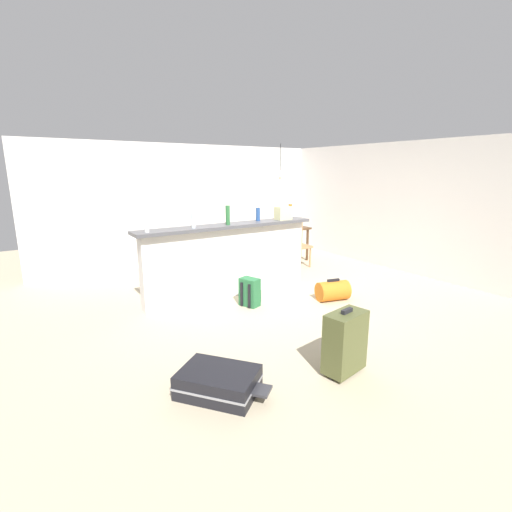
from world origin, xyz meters
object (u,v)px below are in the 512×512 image
at_px(suitcase_flat_black, 219,382).
at_px(suitcase_upright_olive, 345,342).
at_px(dining_chair_near_partition, 297,242).
at_px(duffel_bag_orange, 333,291).
at_px(bottle_amber, 290,211).
at_px(bottle_clear, 193,219).
at_px(grocery_bag, 283,213).
at_px(bottle_green, 228,215).
at_px(backpack_green, 250,292).
at_px(bottle_white, 146,221).
at_px(dining_table, 281,232).
at_px(pendant_lamp, 280,174).
at_px(bottle_blue, 258,214).

xyz_separation_m(suitcase_flat_black, suitcase_upright_olive, (1.19, -0.38, 0.22)).
xyz_separation_m(dining_chair_near_partition, suitcase_flat_black, (-3.53, -3.13, -0.41)).
relative_size(dining_chair_near_partition, duffel_bag_orange, 1.71).
distance_m(bottle_amber, dining_chair_near_partition, 1.34).
bearing_deg(bottle_clear, grocery_bag, 1.76).
distance_m(bottle_clear, suitcase_upright_olive, 2.79).
distance_m(bottle_green, grocery_bag, 1.09).
height_order(backpack_green, suitcase_upright_olive, suitcase_upright_olive).
distance_m(bottle_white, bottle_green, 1.25).
bearing_deg(bottle_amber, bottle_clear, -175.21).
bearing_deg(backpack_green, bottle_green, 95.40).
distance_m(dining_table, suitcase_upright_olive, 4.73).
bearing_deg(grocery_bag, suitcase_flat_black, -137.53).
bearing_deg(suitcase_upright_olive, suitcase_flat_black, 162.26).
bearing_deg(bottle_white, pendant_lamp, 22.98).
height_order(bottle_clear, dining_chair_near_partition, bottle_clear).
height_order(duffel_bag_orange, suitcase_upright_olive, suitcase_upright_olive).
xyz_separation_m(bottle_white, bottle_clear, (0.67, -0.01, -0.02)).
height_order(bottle_clear, suitcase_upright_olive, bottle_clear).
bearing_deg(bottle_amber, bottle_green, -174.18).
bearing_deg(bottle_green, suitcase_upright_olive, -94.30).
height_order(bottle_amber, grocery_bag, bottle_amber).
bearing_deg(bottle_amber, backpack_green, -152.23).
distance_m(dining_chair_near_partition, duffel_bag_orange, 2.18).
bearing_deg(bottle_white, bottle_amber, 3.26).
bearing_deg(pendant_lamp, bottle_blue, -138.27).
xyz_separation_m(dining_chair_near_partition, pendant_lamp, (-0.08, 0.51, 1.38)).
distance_m(bottle_blue, duffel_bag_orange, 1.72).
height_order(bottle_green, dining_chair_near_partition, bottle_green).
relative_size(bottle_green, grocery_bag, 1.13).
relative_size(bottle_blue, bottle_amber, 0.90).
bearing_deg(dining_chair_near_partition, bottle_blue, -153.17).
bearing_deg(bottle_white, dining_table, 23.50).
bearing_deg(grocery_bag, suitcase_upright_olive, -115.88).
distance_m(dining_table, dining_chair_near_partition, 0.60).
bearing_deg(dining_chair_near_partition, grocery_bag, -140.89).
relative_size(bottle_blue, suitcase_flat_black, 0.25).
distance_m(bottle_green, dining_table, 2.69).
distance_m(grocery_bag, backpack_green, 1.58).
height_order(bottle_white, bottle_blue, bottle_white).
distance_m(grocery_bag, suitcase_upright_olive, 3.09).
distance_m(bottle_green, bottle_amber, 1.34).
xyz_separation_m(bottle_white, bottle_blue, (1.89, 0.14, -0.04)).
xyz_separation_m(bottle_green, dining_chair_near_partition, (2.14, 0.89, -0.78)).
xyz_separation_m(bottle_blue, backpack_green, (-0.59, -0.66, -1.05)).
bearing_deg(dining_table, grocery_bag, -126.56).
bearing_deg(suitcase_upright_olive, grocery_bag, 64.12).
xyz_separation_m(grocery_bag, pendant_lamp, (0.98, 1.37, 0.64)).
xyz_separation_m(bottle_blue, suitcase_upright_olive, (-0.84, -2.75, -0.93)).
height_order(bottle_white, backpack_green, bottle_white).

